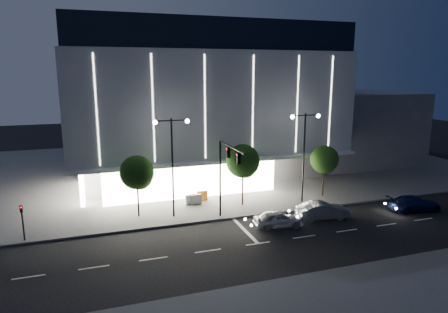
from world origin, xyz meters
name	(u,v)px	position (x,y,z in m)	size (l,w,h in m)	color
ground	(227,239)	(0.00, 0.00, 0.00)	(160.00, 160.00, 0.00)	black
sidewalk_museum	(205,166)	(5.00, 24.00, 0.07)	(70.00, 40.00, 0.15)	#474747
sidewalk_near	(385,312)	(5.00, -12.00, 0.07)	(70.00, 10.00, 0.15)	#474747
museum	(193,100)	(2.98, 22.31, 9.27)	(30.00, 25.80, 18.00)	#4C4C51
annex_building	(337,124)	(26.00, 24.00, 5.00)	(16.00, 20.00, 10.00)	#4C4C51
traffic_mast	(225,167)	(1.00, 3.34, 5.03)	(0.33, 5.89, 7.07)	black
street_lamp_west	(172,153)	(-3.00, 6.00, 5.96)	(3.16, 0.36, 9.00)	black
street_lamp_east	(304,144)	(10.00, 6.00, 5.96)	(3.16, 0.36, 9.00)	black
ped_signal_far	(22,219)	(-15.00, 4.50, 1.89)	(0.22, 0.24, 3.00)	black
tree_left	(137,174)	(-5.97, 7.02, 4.03)	(3.02, 3.02, 5.72)	black
tree_mid	(243,163)	(4.03, 7.02, 4.33)	(3.25, 3.25, 6.15)	black
tree_right	(324,161)	(13.03, 7.02, 3.88)	(2.91, 2.91, 5.51)	black
car_lead	(278,219)	(4.92, 1.02, 0.71)	(1.68, 4.17, 1.42)	#A0A2A8
car_second	(323,211)	(9.55, 1.49, 0.77)	(1.63, 4.69, 1.54)	#999BA0
car_third	(414,203)	(18.90, 0.59, 0.72)	(2.02, 4.96, 1.44)	#111843
barrier_b	(190,199)	(-0.81, 8.75, 0.65)	(1.10, 0.25, 1.00)	white
barrier_c	(202,196)	(0.59, 9.47, 0.65)	(1.10, 0.25, 1.00)	orange
barrier_d	(196,199)	(-0.28, 8.50, 0.65)	(1.10, 0.25, 1.00)	silver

